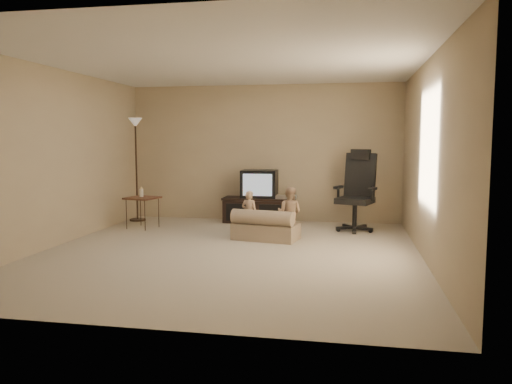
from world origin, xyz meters
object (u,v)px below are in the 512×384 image
(side_table, at_px, (142,198))
(child_sofa, at_px, (265,227))
(tv_stand, at_px, (260,201))
(office_chair, at_px, (357,202))
(toddler_left, at_px, (249,214))
(floor_lamp, at_px, (136,146))
(toddler_right, at_px, (289,213))

(side_table, xyz_separation_m, child_sofa, (2.22, -0.62, -0.32))
(tv_stand, xyz_separation_m, office_chair, (1.72, -0.52, 0.09))
(side_table, bearing_deg, child_sofa, -15.71)
(toddler_left, bearing_deg, side_table, 2.49)
(floor_lamp, height_order, child_sofa, floor_lamp)
(child_sofa, bearing_deg, toddler_left, 152.58)
(tv_stand, xyz_separation_m, child_sofa, (0.36, -1.57, -0.21))
(tv_stand, height_order, toddler_left, tv_stand)
(floor_lamp, bearing_deg, child_sofa, -26.93)
(side_table, distance_m, toddler_right, 2.61)
(floor_lamp, height_order, toddler_left, floor_lamp)
(tv_stand, distance_m, office_chair, 1.80)
(side_table, bearing_deg, toddler_right, -9.81)
(office_chair, distance_m, child_sofa, 1.74)
(office_chair, relative_size, floor_lamp, 0.71)
(office_chair, distance_m, toddler_right, 1.34)
(floor_lamp, relative_size, child_sofa, 1.84)
(side_table, relative_size, toddler_right, 0.91)
(office_chair, bearing_deg, side_table, -154.27)
(toddler_right, bearing_deg, tv_stand, -50.11)
(side_table, bearing_deg, floor_lamp, 120.05)
(tv_stand, bearing_deg, office_chair, -17.65)
(toddler_right, bearing_deg, child_sofa, 40.53)
(side_table, bearing_deg, toddler_left, -11.77)
(tv_stand, height_order, office_chair, office_chair)
(office_chair, height_order, side_table, office_chair)
(office_chair, xyz_separation_m, floor_lamp, (-3.99, 0.28, 0.90))
(floor_lamp, relative_size, toddler_left, 2.64)
(tv_stand, height_order, child_sofa, tv_stand)
(toddler_right, bearing_deg, toddler_left, 9.18)
(tv_stand, xyz_separation_m, side_table, (-1.86, -0.94, 0.12))
(office_chair, bearing_deg, tv_stand, -177.76)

